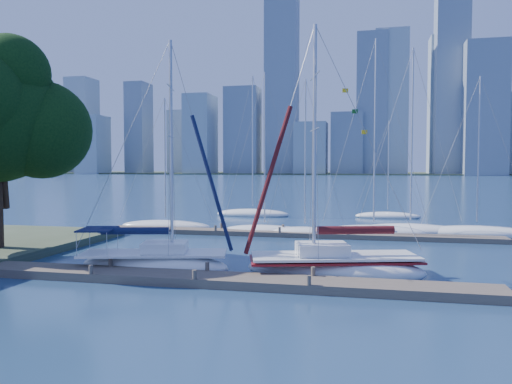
# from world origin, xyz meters

# --- Properties ---
(ground) EXTENTS (700.00, 700.00, 0.00)m
(ground) POSITION_xyz_m (0.00, 0.00, 0.00)
(ground) COLOR navy
(ground) RESTS_ON ground
(near_dock) EXTENTS (26.00, 2.00, 0.40)m
(near_dock) POSITION_xyz_m (0.00, 0.00, 0.20)
(near_dock) COLOR #4F443A
(near_dock) RESTS_ON ground
(far_dock) EXTENTS (30.00, 1.80, 0.36)m
(far_dock) POSITION_xyz_m (2.00, 16.00, 0.18)
(far_dock) COLOR #4F443A
(far_dock) RESTS_ON ground
(far_shore) EXTENTS (800.00, 100.00, 1.50)m
(far_shore) POSITION_xyz_m (0.00, 320.00, 0.00)
(far_shore) COLOR #38472D
(far_shore) RESTS_ON ground
(sailboat_navy) EXTENTS (8.30, 4.39, 12.20)m
(sailboat_navy) POSITION_xyz_m (-3.27, 2.20, 0.97)
(sailboat_navy) COLOR white
(sailboat_navy) RESTS_ON ground
(sailboat_maroon) EXTENTS (9.08, 5.01, 12.67)m
(sailboat_maroon) POSITION_xyz_m (5.79, 2.96, 0.95)
(sailboat_maroon) COLOR white
(sailboat_maroon) RESTS_ON ground
(bg_boat_0) EXTENTS (8.23, 3.05, 11.39)m
(bg_boat_0) POSITION_xyz_m (-9.35, 18.19, 0.24)
(bg_boat_0) COLOR white
(bg_boat_0) RESTS_ON ground
(bg_boat_1) EXTENTS (6.99, 2.39, 12.98)m
(bg_boat_1) POSITION_xyz_m (-0.52, 17.08, 0.25)
(bg_boat_1) COLOR white
(bg_boat_1) RESTS_ON ground
(bg_boat_2) EXTENTS (5.99, 2.35, 12.20)m
(bg_boat_2) POSITION_xyz_m (2.73, 16.59, 0.25)
(bg_boat_2) COLOR white
(bg_boat_2) RESTS_ON ground
(bg_boat_3) EXTENTS (8.13, 3.16, 15.34)m
(bg_boat_3) POSITION_xyz_m (7.89, 17.87, 0.29)
(bg_boat_3) COLOR white
(bg_boat_3) RESTS_ON ground
(bg_boat_4) EXTENTS (8.77, 4.96, 14.83)m
(bg_boat_4) POSITION_xyz_m (10.73, 19.31, 0.29)
(bg_boat_4) COLOR white
(bg_boat_4) RESTS_ON ground
(bg_boat_5) EXTENTS (9.06, 4.80, 12.44)m
(bg_boat_5) POSITION_xyz_m (15.57, 19.12, 0.26)
(bg_boat_5) COLOR white
(bg_boat_5) RESTS_ON ground
(bg_boat_6) EXTENTS (8.18, 4.35, 15.18)m
(bg_boat_6) POSITION_xyz_m (-4.48, 30.17, 0.29)
(bg_boat_6) COLOR white
(bg_boat_6) RESTS_ON ground
(bg_boat_7) EXTENTS (6.79, 3.16, 10.30)m
(bg_boat_7) POSITION_xyz_m (9.49, 31.30, 0.22)
(bg_boat_7) COLOR white
(bg_boat_7) RESTS_ON ground
(skyline) EXTENTS (503.03, 51.31, 124.23)m
(skyline) POSITION_xyz_m (24.45, 290.48, 36.77)
(skyline) COLOR gray
(skyline) RESTS_ON ground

